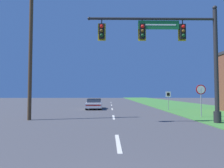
# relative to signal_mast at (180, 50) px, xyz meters

# --- Properties ---
(grass_verge_right) EXTENTS (10.00, 110.00, 0.04)m
(grass_verge_right) POSITION_rel_signal_mast_xyz_m (6.36, 19.24, -4.61)
(grass_verge_right) COLOR #428438
(grass_verge_right) RESTS_ON ground
(road_center_line) EXTENTS (0.16, 34.80, 0.01)m
(road_center_line) POSITION_rel_signal_mast_xyz_m (-4.14, 11.24, -4.62)
(road_center_line) COLOR silver
(road_center_line) RESTS_ON ground
(signal_mast) EXTENTS (8.34, 0.47, 7.44)m
(signal_mast) POSITION_rel_signal_mast_xyz_m (0.00, 0.00, 0.00)
(signal_mast) COLOR #232326
(signal_mast) RESTS_ON grass_verge_right
(car_ahead) EXTENTS (1.97, 4.64, 1.19)m
(car_ahead) POSITION_rel_signal_mast_xyz_m (-6.31, 11.72, -4.02)
(car_ahead) COLOR black
(car_ahead) RESTS_ON ground
(stop_sign) EXTENTS (0.76, 0.07, 2.50)m
(stop_sign) POSITION_rel_signal_mast_xyz_m (2.63, 2.98, -2.76)
(stop_sign) COLOR gray
(stop_sign) RESTS_ON grass_verge_right
(route_sign_post) EXTENTS (0.55, 0.06, 2.03)m
(route_sign_post) POSITION_rel_signal_mast_xyz_m (2.07, 9.67, -3.10)
(route_sign_post) COLOR gray
(route_sign_post) RESTS_ON grass_verge_right
(utility_pole_near) EXTENTS (1.80, 0.26, 10.46)m
(utility_pole_near) POSITION_rel_signal_mast_xyz_m (-10.10, 1.74, 0.76)
(utility_pole_near) COLOR #4C3823
(utility_pole_near) RESTS_ON ground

